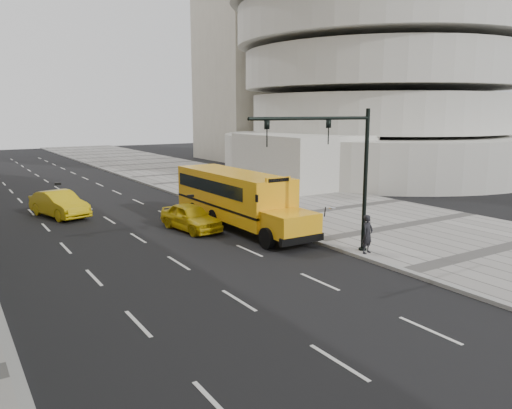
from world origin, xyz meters
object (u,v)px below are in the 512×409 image
taxi_far (59,204)px  traffic_signal (342,164)px  pedestrian (368,234)px  school_bus (235,195)px  taxi_near (191,217)px

taxi_far → traffic_signal: bearing=-77.3°
taxi_far → pedestrian: 18.75m
school_bus → taxi_near: bearing=170.8°
pedestrian → traffic_signal: (-1.21, 0.47, 3.09)m
school_bus → pedestrian: (1.90, -8.27, -0.76)m
pedestrian → traffic_signal: size_ratio=0.27×
taxi_near → taxi_far: taxi_far is taller
pedestrian → school_bus: bearing=89.8°
taxi_near → pedestrian: 9.73m
taxi_far → pedestrian: bearing=-74.8°
taxi_far → traffic_signal: traffic_signal is taller
taxi_near → taxi_far: bearing=117.6°
traffic_signal → taxi_near: bearing=111.3°
taxi_far → traffic_signal: (8.43, -15.62, 3.31)m
school_bus → traffic_signal: 8.17m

